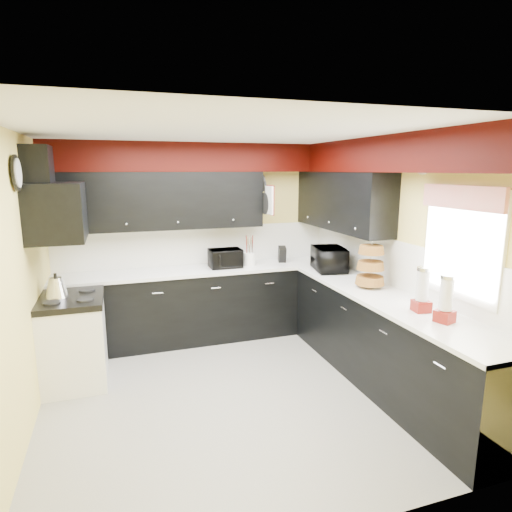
{
  "coord_description": "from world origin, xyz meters",
  "views": [
    {
      "loc": [
        -1.03,
        -3.76,
        2.18
      ],
      "look_at": [
        0.5,
        0.84,
        1.19
      ],
      "focal_mm": 30.0,
      "sensor_mm": 36.0,
      "label": 1
    }
  ],
  "objects": [
    {
      "name": "ground",
      "position": [
        0.0,
        0.0,
        0.0
      ],
      "size": [
        3.6,
        3.6,
        0.0
      ],
      "primitive_type": "plane",
      "color": "gray",
      "rests_on": "ground"
    },
    {
      "name": "wall_back",
      "position": [
        0.0,
        1.8,
        1.25
      ],
      "size": [
        3.6,
        0.06,
        2.5
      ],
      "primitive_type": "cube",
      "color": "#E0C666",
      "rests_on": "ground"
    },
    {
      "name": "wall_right",
      "position": [
        1.8,
        0.0,
        1.25
      ],
      "size": [
        0.06,
        3.6,
        2.5
      ],
      "primitive_type": "cube",
      "color": "#E0C666",
      "rests_on": "ground"
    },
    {
      "name": "wall_left",
      "position": [
        -1.8,
        0.0,
        1.25
      ],
      "size": [
        0.06,
        3.6,
        2.5
      ],
      "primitive_type": "cube",
      "color": "#E0C666",
      "rests_on": "ground"
    },
    {
      "name": "ceiling",
      "position": [
        0.0,
        0.0,
        2.5
      ],
      "size": [
        3.6,
        3.6,
        0.06
      ],
      "primitive_type": "cube",
      "color": "white",
      "rests_on": "wall_back"
    },
    {
      "name": "cab_back",
      "position": [
        0.0,
        1.5,
        0.45
      ],
      "size": [
        3.6,
        0.6,
        0.9
      ],
      "primitive_type": "cube",
      "color": "black",
      "rests_on": "ground"
    },
    {
      "name": "cab_right",
      "position": [
        1.5,
        -0.3,
        0.45
      ],
      "size": [
        0.6,
        3.0,
        0.9
      ],
      "primitive_type": "cube",
      "color": "black",
      "rests_on": "ground"
    },
    {
      "name": "counter_back",
      "position": [
        0.0,
        1.5,
        0.92
      ],
      "size": [
        3.62,
        0.64,
        0.04
      ],
      "primitive_type": "cube",
      "color": "white",
      "rests_on": "cab_back"
    },
    {
      "name": "counter_right",
      "position": [
        1.5,
        -0.3,
        0.92
      ],
      "size": [
        0.64,
        3.02,
        0.04
      ],
      "primitive_type": "cube",
      "color": "white",
      "rests_on": "cab_right"
    },
    {
      "name": "splash_back",
      "position": [
        0.0,
        1.79,
        1.19
      ],
      "size": [
        3.6,
        0.02,
        0.5
      ],
      "primitive_type": "cube",
      "color": "white",
      "rests_on": "counter_back"
    },
    {
      "name": "splash_right",
      "position": [
        1.79,
        0.0,
        1.19
      ],
      "size": [
        0.02,
        3.6,
        0.5
      ],
      "primitive_type": "cube",
      "color": "white",
      "rests_on": "counter_right"
    },
    {
      "name": "upper_back",
      "position": [
        -0.5,
        1.62,
        1.8
      ],
      "size": [
        2.6,
        0.35,
        0.7
      ],
      "primitive_type": "cube",
      "color": "black",
      "rests_on": "wall_back"
    },
    {
      "name": "upper_right",
      "position": [
        1.62,
        0.9,
        1.8
      ],
      "size": [
        0.35,
        1.8,
        0.7
      ],
      "primitive_type": "cube",
      "color": "black",
      "rests_on": "wall_right"
    },
    {
      "name": "soffit_back",
      "position": [
        0.0,
        1.62,
        2.33
      ],
      "size": [
        3.6,
        0.36,
        0.35
      ],
      "primitive_type": "cube",
      "color": "black",
      "rests_on": "wall_back"
    },
    {
      "name": "soffit_right",
      "position": [
        1.62,
        -0.18,
        2.33
      ],
      "size": [
        0.36,
        3.24,
        0.35
      ],
      "primitive_type": "cube",
      "color": "black",
      "rests_on": "wall_right"
    },
    {
      "name": "stove",
      "position": [
        -1.5,
        0.75,
        0.43
      ],
      "size": [
        0.6,
        0.75,
        0.86
      ],
      "primitive_type": "cube",
      "color": "white",
      "rests_on": "ground"
    },
    {
      "name": "cooktop",
      "position": [
        -1.5,
        0.75,
        0.89
      ],
      "size": [
        0.62,
        0.77,
        0.06
      ],
      "primitive_type": "cube",
      "color": "black",
      "rests_on": "stove"
    },
    {
      "name": "hood",
      "position": [
        -1.55,
        0.75,
        1.78
      ],
      "size": [
        0.5,
        0.78,
        0.55
      ],
      "primitive_type": "cube",
      "color": "black",
      "rests_on": "wall_left"
    },
    {
      "name": "hood_duct",
      "position": [
        -1.68,
        0.75,
        2.2
      ],
      "size": [
        0.24,
        0.4,
        0.4
      ],
      "primitive_type": "cube",
      "color": "black",
      "rests_on": "wall_left"
    },
    {
      "name": "window",
      "position": [
        1.79,
        -0.9,
        1.55
      ],
      "size": [
        0.03,
        0.86,
        0.96
      ],
      "primitive_type": null,
      "color": "white",
      "rests_on": "wall_right"
    },
    {
      "name": "valance",
      "position": [
        1.73,
        -0.9,
        1.95
      ],
      "size": [
        0.04,
        0.88,
        0.2
      ],
      "primitive_type": "cube",
      "color": "red",
      "rests_on": "wall_right"
    },
    {
      "name": "pan_top",
      "position": [
        0.82,
        1.55,
        2.0
      ],
      "size": [
        0.03,
        0.22,
        0.4
      ],
      "primitive_type": null,
      "color": "black",
      "rests_on": "upper_back"
    },
    {
      "name": "pan_mid",
      "position": [
        0.82,
        1.42,
        1.75
      ],
      "size": [
        0.03,
        0.28,
        0.46
      ],
      "primitive_type": null,
      "color": "black",
      "rests_on": "upper_back"
    },
    {
      "name": "pan_low",
      "position": [
        0.82,
        1.68,
        1.72
      ],
      "size": [
        0.03,
        0.24,
        0.42
      ],
      "primitive_type": null,
      "color": "black",
      "rests_on": "upper_back"
    },
    {
      "name": "cut_board",
      "position": [
        0.83,
        1.3,
        1.8
      ],
      "size": [
        0.03,
        0.26,
        0.35
      ],
      "primitive_type": "cube",
      "color": "white",
      "rests_on": "upper_back"
    },
    {
      "name": "baskets",
      "position": [
        1.52,
        0.05,
        1.18
      ],
      "size": [
        0.27,
        0.27,
        0.5
      ],
      "primitive_type": null,
      "color": "brown",
      "rests_on": "upper_right"
    },
    {
      "name": "clock",
      "position": [
        -1.77,
        0.25,
        2.15
      ],
      "size": [
        0.03,
        0.3,
        0.3
      ],
      "primitive_type": null,
      "color": "black",
      "rests_on": "wall_left"
    },
    {
      "name": "deco_plate",
      "position": [
        1.77,
        -0.35,
        2.25
      ],
      "size": [
        0.03,
        0.24,
        0.24
      ],
      "primitive_type": null,
      "color": "white",
      "rests_on": "wall_right"
    },
    {
      "name": "toaster_oven",
      "position": [
        0.3,
        1.46,
        1.06
      ],
      "size": [
        0.41,
        0.34,
        0.24
      ],
      "primitive_type": "imported",
      "rotation": [
        0.0,
        0.0,
        0.01
      ],
      "color": "black",
      "rests_on": "counter_back"
    },
    {
      "name": "microwave",
      "position": [
        1.48,
        0.88,
        1.09
      ],
      "size": [
        0.45,
        0.58,
        0.29
      ],
      "primitive_type": "imported",
      "rotation": [
        0.0,
        0.0,
        1.38
      ],
      "color": "black",
      "rests_on": "counter_right"
    },
    {
      "name": "utensil_crock",
      "position": [
        0.62,
        1.47,
        1.03
      ],
      "size": [
        0.19,
        0.19,
        0.17
      ],
      "primitive_type": "cylinder",
      "rotation": [
        0.0,
        0.0,
        0.25
      ],
      "color": "white",
      "rests_on": "counter_back"
    },
    {
      "name": "knife_block",
      "position": [
        1.1,
        1.52,
        1.05
      ],
      "size": [
        0.13,
        0.15,
        0.21
      ],
      "primitive_type": "cube",
      "rotation": [
        0.0,
        0.0,
        -0.24
      ],
      "color": "black",
      "rests_on": "counter_back"
    },
    {
      "name": "kettle",
      "position": [
        -1.63,
        0.8,
        1.02
      ],
      "size": [
        0.28,
        0.28,
        0.2
      ],
      "primitive_type": null,
      "rotation": [
        0.0,
        0.0,
        -0.33
      ],
      "color": "silver",
      "rests_on": "cooktop"
    },
    {
      "name": "dispenser_a",
      "position": [
        1.5,
        -0.79,
        1.12
      ],
      "size": [
        0.15,
        0.15,
        0.37
      ],
      "primitive_type": null,
      "rotation": [
        0.0,
        0.0,
        -0.14
      ],
      "color": "maroon",
      "rests_on": "counter_right"
    },
    {
      "name": "dispenser_b",
      "position": [
        1.51,
        -1.07,
        1.12
      ],
      "size": [
        0.17,
        0.17,
        0.37
      ],
      "primitive_type": null,
      "rotation": [
        0.0,
        0.0,
        0.31
      ],
      "color": "#570107",
      "rests_on": "counter_right"
    }
  ]
}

